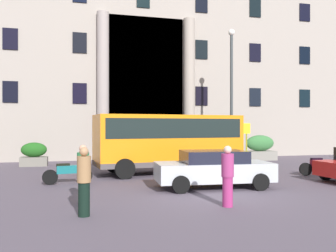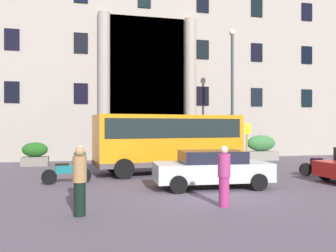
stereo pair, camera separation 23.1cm
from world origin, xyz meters
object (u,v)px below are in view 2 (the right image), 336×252
at_px(motorcycle_near_kerb, 227,168).
at_px(pedestrian_man_red_shirt, 224,176).
at_px(pedestrian_woman_dark_dress, 80,181).
at_px(bus_stop_sign, 247,139).
at_px(hedge_planter_far_west, 35,155).
at_px(orange_minibus, 169,139).
at_px(hedge_planter_entrance_right, 261,148).
at_px(motorcycle_far_end, 319,166).
at_px(lamppost_plaza_centre, 232,86).
at_px(parked_estate_mid, 212,168).
at_px(pedestrian_man_crossing, 80,174).
at_px(scooter_by_planter, 66,172).

bearing_deg(motorcycle_near_kerb, pedestrian_man_red_shirt, -128.62).
bearing_deg(pedestrian_woman_dark_dress, motorcycle_near_kerb, 101.99).
xyz_separation_m(bus_stop_sign, hedge_planter_far_west, (-12.05, 2.86, -0.88)).
distance_m(orange_minibus, hedge_planter_entrance_right, 9.09).
relative_size(orange_minibus, hedge_planter_far_west, 4.89).
height_order(motorcycle_far_end, lamppost_plaza_centre, lamppost_plaza_centre).
bearing_deg(bus_stop_sign, parked_estate_mid, -125.63).
xyz_separation_m(orange_minibus, pedestrian_woman_dark_dress, (-4.22, -7.57, -0.79)).
distance_m(motorcycle_near_kerb, motorcycle_far_end, 4.55).
bearing_deg(lamppost_plaza_centre, motorcycle_far_end, -73.34).
xyz_separation_m(hedge_planter_far_west, pedestrian_man_crossing, (2.58, -10.92, 0.23)).
height_order(parked_estate_mid, scooter_by_planter, parked_estate_mid).
height_order(parked_estate_mid, pedestrian_man_red_shirt, pedestrian_man_red_shirt).
xyz_separation_m(motorcycle_near_kerb, motorcycle_far_end, (4.54, -0.22, 0.00)).
distance_m(parked_estate_mid, pedestrian_man_red_shirt, 3.18).
relative_size(hedge_planter_entrance_right, parked_estate_mid, 0.48).
xyz_separation_m(hedge_planter_entrance_right, motorcycle_near_kerb, (-5.51, -7.17, -0.36)).
distance_m(hedge_planter_entrance_right, pedestrian_man_crossing, 16.07).
distance_m(orange_minibus, pedestrian_man_red_shirt, 7.52).
bearing_deg(scooter_by_planter, parked_estate_mid, -29.57).
bearing_deg(scooter_by_planter, pedestrian_man_crossing, -88.34).
xyz_separation_m(scooter_by_planter, pedestrian_man_crossing, (0.58, -3.86, 0.44)).
bearing_deg(lamppost_plaza_centre, hedge_planter_far_west, 172.60).
bearing_deg(bus_stop_sign, motorcycle_far_end, -72.74).
bearing_deg(pedestrian_woman_dark_dress, pedestrian_man_red_shirt, 63.69).
height_order(bus_stop_sign, parked_estate_mid, bus_stop_sign).
bearing_deg(orange_minibus, bus_stop_sign, 15.22).
distance_m(pedestrian_man_red_shirt, pedestrian_man_crossing, 4.30).
bearing_deg(parked_estate_mid, pedestrian_man_crossing, -158.09).
height_order(bus_stop_sign, lamppost_plaza_centre, lamppost_plaza_centre).
bearing_deg(motorcycle_near_kerb, pedestrian_woman_dark_dress, -154.93).
height_order(pedestrian_man_red_shirt, lamppost_plaza_centre, lamppost_plaza_centre).
bearing_deg(scooter_by_planter, bus_stop_sign, 15.86).
bearing_deg(hedge_planter_far_west, hedge_planter_entrance_right, -0.27).
distance_m(scooter_by_planter, pedestrian_man_crossing, 3.92).
bearing_deg(orange_minibus, motorcycle_near_kerb, -53.63).
height_order(pedestrian_man_red_shirt, pedestrian_man_crossing, pedestrian_man_crossing).
bearing_deg(pedestrian_man_red_shirt, lamppost_plaza_centre, 98.64).
bearing_deg(pedestrian_man_crossing, scooter_by_planter, 163.91).
height_order(hedge_planter_far_west, pedestrian_woman_dark_dress, pedestrian_woman_dark_dress).
xyz_separation_m(orange_minibus, lamppost_plaza_centre, (4.89, 3.40, 3.10)).
relative_size(hedge_planter_entrance_right, scooter_by_planter, 1.09).
distance_m(bus_stop_sign, parked_estate_mid, 7.99).
relative_size(orange_minibus, scooter_by_planter, 3.75).
bearing_deg(motorcycle_near_kerb, hedge_planter_entrance_right, 37.85).
relative_size(parked_estate_mid, pedestrian_man_crossing, 2.51).
distance_m(motorcycle_near_kerb, lamppost_plaza_centre, 7.69).
xyz_separation_m(hedge_planter_entrance_right, pedestrian_man_crossing, (-11.86, -10.85, 0.08)).
xyz_separation_m(hedge_planter_far_west, motorcycle_far_end, (13.47, -7.45, -0.20)).
distance_m(orange_minibus, motorcycle_far_end, 7.24).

